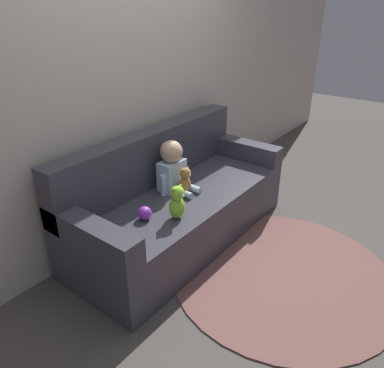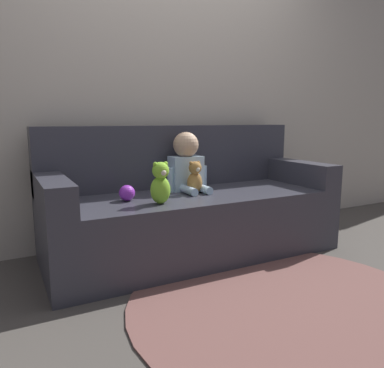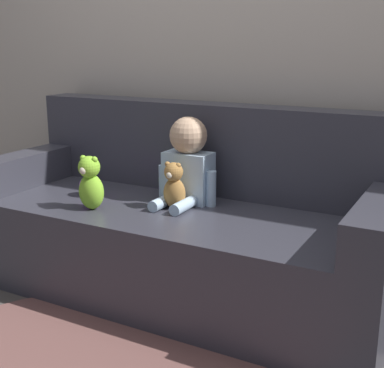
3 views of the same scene
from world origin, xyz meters
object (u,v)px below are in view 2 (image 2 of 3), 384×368
at_px(couch, 189,208).
at_px(teddy_bear_brown, 194,177).
at_px(person_baby, 187,164).
at_px(plush_toy_side, 161,183).
at_px(toy_ball, 127,193).

distance_m(couch, teddy_bear_brown, 0.25).
xyz_separation_m(person_baby, plush_toy_side, (-0.33, -0.32, -0.07)).
height_order(couch, plush_toy_side, couch).
bearing_deg(toy_ball, couch, 12.66).
bearing_deg(teddy_bear_brown, plush_toy_side, -149.84).
distance_m(teddy_bear_brown, toy_ball, 0.49).
height_order(couch, teddy_bear_brown, couch).
bearing_deg(teddy_bear_brown, toy_ball, -177.60).
height_order(person_baby, plush_toy_side, person_baby).
height_order(person_baby, teddy_bear_brown, person_baby).
relative_size(couch, person_baby, 4.83).
distance_m(plush_toy_side, toy_ball, 0.24).
xyz_separation_m(teddy_bear_brown, toy_ball, (-0.48, -0.02, -0.06)).
distance_m(person_baby, plush_toy_side, 0.47).
bearing_deg(couch, teddy_bear_brown, -92.38).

